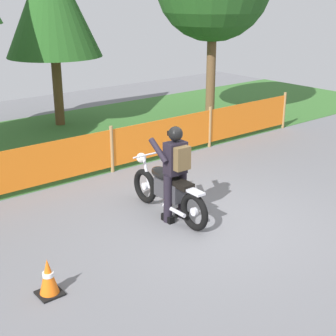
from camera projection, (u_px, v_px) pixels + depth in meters
ground at (212, 221)px, 8.76m from camera, size 24.00×24.00×0.02m
grass_verge at (52, 142)px, 13.24m from camera, size 24.00×5.90×0.01m
barrier_fence at (112, 149)px, 10.91m from camera, size 11.94×0.08×1.05m
tree_near_right at (51, 2)px, 13.78m from camera, size 2.71×2.71×5.03m
motorcycle_lead at (167, 190)px, 8.81m from camera, size 0.62×2.11×1.00m
rider_lead at (176, 169)px, 8.48m from camera, size 0.56×0.69×1.69m
traffic_cone at (48, 277)px, 6.54m from camera, size 0.32×0.32×0.53m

